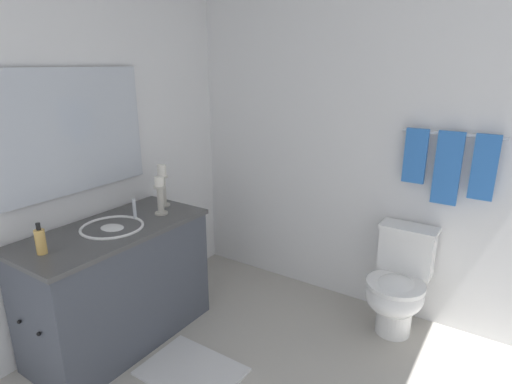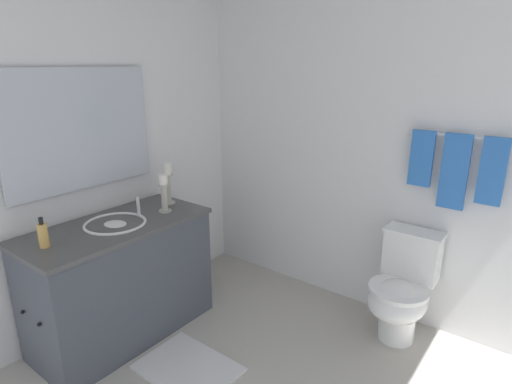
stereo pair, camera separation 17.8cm
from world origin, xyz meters
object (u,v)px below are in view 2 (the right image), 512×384
candle_holder_short (164,193)px  towel_bar (460,136)px  candle_holder_tall (168,183)px  towel_near_vanity (421,158)px  sink_basin (116,229)px  vanity_cabinet (121,280)px  mirror (81,130)px  towel_near_corner (492,172)px  bath_mat (188,368)px  toilet (401,290)px  soap_bottle (43,235)px  towel_center (454,172)px

candle_holder_short → towel_bar: towel_bar is taller
candle_holder_tall → towel_near_vanity: 1.77m
sink_basin → vanity_cabinet: bearing=-90.0°
sink_basin → mirror: size_ratio=0.39×
mirror → towel_near_corner: size_ratio=2.50×
vanity_cabinet → towel_near_corner: size_ratio=2.95×
towel_bar → bath_mat: 2.22m
mirror → toilet: mirror is taller
soap_bottle → towel_bar: towel_bar is taller
soap_bottle → towel_center: 2.50m
mirror → towel_near_vanity: bearing=36.4°
towel_near_corner → sink_basin: bearing=-145.6°
mirror → toilet: bearing=31.5°
vanity_cabinet → towel_center: size_ratio=2.53×
vanity_cabinet → sink_basin: size_ratio=3.05×
vanity_cabinet → towel_near_vanity: (1.51, 1.32, 0.82)m
toilet → towel_bar: size_ratio=1.20×
mirror → towel_near_corner: (2.21, 1.32, -0.21)m
candle_holder_short → towel_near_corner: 2.10m
soap_bottle → towel_bar: 2.54m
soap_bottle → towel_bar: bearing=46.1°
soap_bottle → towel_near_corner: size_ratio=0.43×
towel_center → bath_mat: size_ratio=0.80×
soap_bottle → towel_near_vanity: bearing=49.4°
towel_bar → towel_near_vanity: towel_near_vanity is taller
towel_bar → sink_basin: bearing=-142.1°
vanity_cabinet → towel_bar: bearing=37.9°
towel_bar → bath_mat: towel_bar is taller
toilet → towel_near_vanity: towel_near_vanity is taller
soap_bottle → towel_near_corner: 2.65m
towel_bar → towel_near_corner: (0.21, -0.02, -0.19)m
mirror → candle_holder_tall: mirror is taller
candle_holder_tall → towel_near_corner: 2.14m
candle_holder_tall → towel_near_corner: (1.97, 0.83, 0.22)m
sink_basin → bath_mat: size_ratio=0.67×
toilet → vanity_cabinet: bearing=-144.1°
towel_bar → mirror: bearing=-146.2°
candle_holder_tall → towel_near_corner: towel_near_corner is taller
sink_basin → towel_near_corner: bearing=34.4°
toilet → towel_bar: 1.07m
towel_near_corner → bath_mat: size_ratio=0.69×
towel_center → bath_mat: (-1.10, -1.32, -1.17)m
vanity_cabinet → toilet: (1.54, 1.12, -0.05)m
towel_near_vanity → towel_center: same height
towel_bar → soap_bottle: bearing=-133.9°
sink_basin → candle_holder_short: size_ratio=1.49×
towel_near_vanity → towel_near_corner: (0.42, 0.00, -0.02)m
towel_near_corner → toilet: bearing=-152.2°
mirror → towel_near_vanity: 2.24m
towel_near_vanity → candle_holder_tall: bearing=-151.9°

